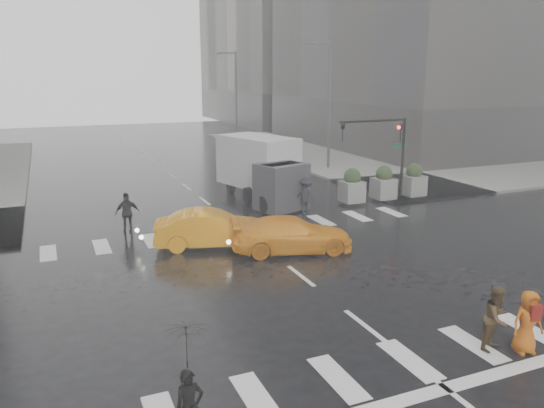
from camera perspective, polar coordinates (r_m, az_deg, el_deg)
name	(u,v)px	position (r m, az deg, el deg)	size (l,w,h in m)	color
ground	(301,276)	(18.46, 3.13, -7.73)	(120.00, 120.00, 0.00)	black
sidewalk_ne	(427,162)	(43.15, 16.32, 4.37)	(35.00, 35.00, 0.15)	slate
building_ne_far	(312,5)	(80.78, 4.36, 20.59)	(26.05, 26.05, 36.00)	#A29C8D
road_markings	(301,276)	(18.46, 3.13, -7.71)	(18.00, 48.00, 0.01)	silver
traffic_signal_pole	(388,143)	(28.92, 12.36, 6.46)	(4.45, 0.42, 4.50)	black
street_lamp_near	(328,100)	(38.20, 6.05, 11.05)	(2.15, 0.22, 9.00)	#59595B
street_lamp_far	(235,91)	(56.52, -4.02, 11.99)	(2.15, 0.22, 9.00)	#59595B
planter_west	(352,186)	(28.35, 8.59, 1.90)	(1.10, 1.10, 1.80)	slate
planter_mid	(384,183)	(29.43, 11.91, 2.20)	(1.10, 1.10, 1.80)	slate
planter_east	(414,180)	(30.60, 14.99, 2.47)	(1.10, 1.10, 1.80)	slate
pedestrian_black	(188,363)	(10.18, -9.05, -16.55)	(1.01, 1.02, 2.43)	black
pedestrian_brown	(497,318)	(14.68, 23.02, -11.24)	(0.81, 0.63, 1.67)	#453118
pedestrian_orange	(528,322)	(14.82, 25.79, -11.34)	(0.89, 0.69, 1.63)	#BF560D
pedestrian_far_a	(127,213)	(23.82, -15.29, -0.94)	(1.05, 0.64, 1.80)	black
pedestrian_far_b	(306,196)	(26.12, 3.70, 0.87)	(1.19, 0.66, 1.85)	black
taxi_mid	(212,229)	(21.35, -6.49, -2.66)	(1.58, 4.52, 1.49)	#FF990D
taxi_rear	(292,234)	(20.69, 2.16, -3.29)	(1.92, 4.18, 1.37)	#FF990D
box_truck	(264,168)	(28.64, -0.90, 3.91)	(2.42, 6.46, 3.43)	silver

